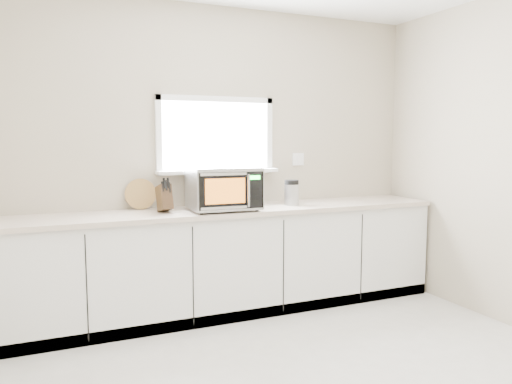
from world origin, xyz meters
TOP-DOWN VIEW (x-y plane):
  - back_wall at (0.00, 2.00)m, footprint 4.00×0.17m
  - cabinets at (0.00, 1.70)m, footprint 3.92×0.60m
  - countertop at (0.00, 1.69)m, footprint 3.92×0.64m
  - microwave at (-0.07, 1.60)m, footprint 0.58×0.48m
  - knife_block at (-0.55, 1.68)m, footprint 0.11×0.21m
  - cutting_board at (-0.70, 1.94)m, footprint 0.26×0.06m
  - coffee_grinder at (0.61, 1.67)m, footprint 0.16×0.16m

SIDE VIEW (x-z plane):
  - cabinets at x=0.00m, z-range 0.00..0.88m
  - countertop at x=0.00m, z-range 0.88..0.92m
  - coffee_grinder at x=0.61m, z-range 0.92..1.15m
  - knife_block at x=-0.55m, z-range 0.90..1.19m
  - cutting_board at x=-0.70m, z-range 0.92..1.18m
  - microwave at x=-0.07m, z-range 0.93..1.29m
  - back_wall at x=0.00m, z-range 0.01..2.71m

